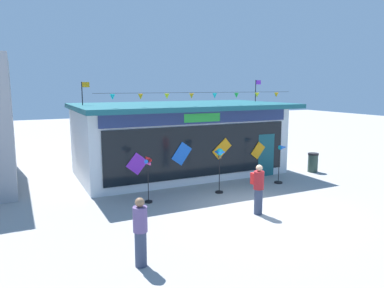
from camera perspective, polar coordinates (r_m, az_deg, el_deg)
ground_plane at (r=13.00m, az=10.22°, el=-10.03°), size 80.00×80.00×0.00m
kite_shop_building at (r=17.70m, az=-2.01°, el=0.96°), size 9.85×5.73×4.53m
wind_spinner_far_left at (r=13.28m, az=-6.86°, el=-4.46°), size 0.35×0.28×1.74m
wind_spinner_left at (r=14.39m, az=4.33°, el=-2.44°), size 0.31×0.31×1.80m
wind_spinner_center_left at (r=16.38m, az=13.83°, el=-2.12°), size 0.57×0.35×1.69m
person_near_camera at (r=8.84m, az=-8.08°, el=-13.43°), size 0.34×0.34×1.68m
person_mid_plaza at (r=12.31m, az=10.32°, el=-6.80°), size 0.34×0.47×1.68m
trash_bin at (r=19.04m, az=18.39°, el=-2.75°), size 0.52×0.52×0.94m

